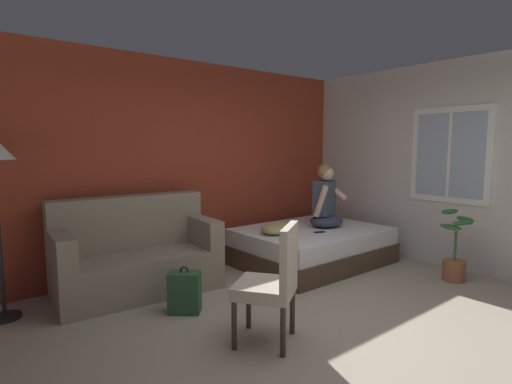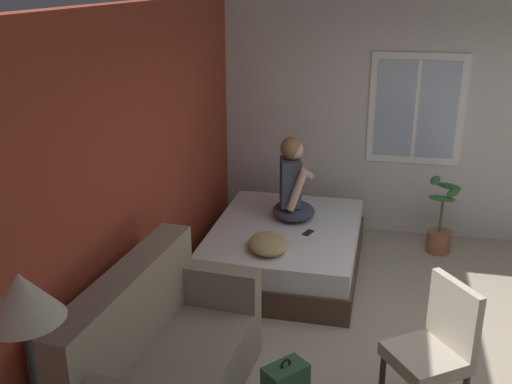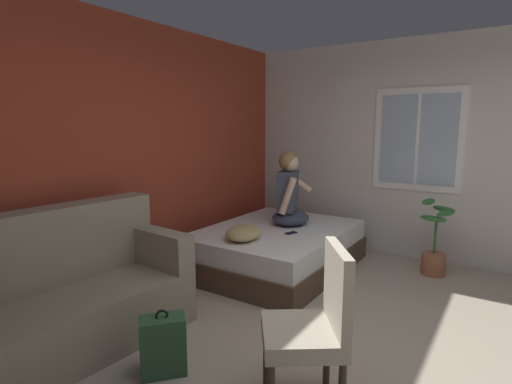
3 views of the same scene
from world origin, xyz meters
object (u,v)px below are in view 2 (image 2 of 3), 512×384
object	(u,v)px
person_seated	(292,186)
throw_pillow	(268,244)
bed	(285,248)
potted_plant	(440,226)
side_chair	(435,345)
couch	(160,361)
cell_phone	(308,233)
floor_lamp	(26,329)

from	to	relation	value
person_seated	throw_pillow	world-z (taller)	person_seated
bed	potted_plant	size ratio (longest dim) A/B	2.31
bed	side_chair	size ratio (longest dim) A/B	2.00
couch	potted_plant	distance (m)	3.71
potted_plant	side_chair	bearing A→B (deg)	175.42
bed	person_seated	xyz separation A→B (m)	(0.25, -0.02, 0.60)
couch	cell_phone	world-z (taller)	couch
floor_lamp	bed	bearing A→B (deg)	-8.62
bed	side_chair	bearing A→B (deg)	-144.30
bed	person_seated	size ratio (longest dim) A/B	2.24
potted_plant	floor_lamp	bearing A→B (deg)	153.99
throw_pillow	floor_lamp	distance (m)	3.12
side_chair	floor_lamp	distance (m)	2.67
side_chair	cell_phone	world-z (taller)	side_chair
bed	couch	size ratio (longest dim) A/B	1.12
throw_pillow	floor_lamp	world-z (taller)	floor_lamp
person_seated	cell_phone	size ratio (longest dim) A/B	6.08
potted_plant	cell_phone	bearing A→B (deg)	124.03
floor_lamp	potted_plant	size ratio (longest dim) A/B	2.00
bed	floor_lamp	size ratio (longest dim) A/B	1.15
throw_pillow	cell_phone	distance (m)	0.57
cell_phone	side_chair	bearing A→B (deg)	-39.62
bed	throw_pillow	distance (m)	0.67
side_chair	potted_plant	size ratio (longest dim) A/B	1.15
person_seated	potted_plant	xyz separation A→B (m)	(0.54, -1.56, -0.53)
couch	side_chair	distance (m)	1.88
bed	throw_pillow	xyz separation A→B (m)	(-0.59, 0.06, 0.31)
person_seated	throw_pillow	size ratio (longest dim) A/B	1.82
person_seated	bed	bearing A→B (deg)	175.15
cell_phone	bed	bearing A→B (deg)	173.88
person_seated	couch	bearing A→B (deg)	169.17
couch	side_chair	world-z (taller)	couch
bed	cell_phone	distance (m)	0.37
couch	throw_pillow	world-z (taller)	couch
couch	potted_plant	size ratio (longest dim) A/B	2.06
couch	throw_pillow	bearing A→B (deg)	-13.30
couch	cell_phone	bearing A→B (deg)	-18.02
couch	cell_phone	xyz separation A→B (m)	(2.19, -0.71, 0.09)
cell_phone	floor_lamp	world-z (taller)	floor_lamp
throw_pillow	cell_phone	world-z (taller)	throw_pillow
person_seated	floor_lamp	bearing A→B (deg)	171.63
couch	floor_lamp	size ratio (longest dim) A/B	1.03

